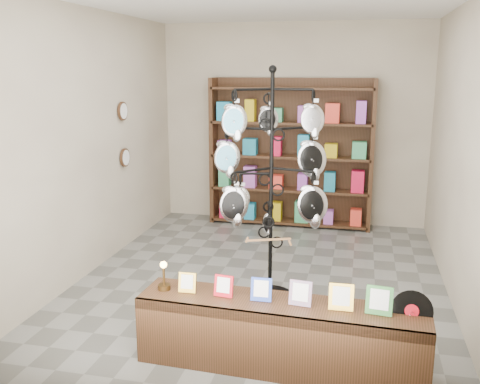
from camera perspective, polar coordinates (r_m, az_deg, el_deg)
name	(u,v)px	position (r m, az deg, el deg)	size (l,w,h in m)	color
ground	(261,280)	(6.12, 2.29, -9.36)	(5.00, 5.00, 0.00)	slate
room_envelope	(263,115)	(5.68, 2.46, 8.17)	(5.00, 5.00, 5.00)	#C0B59B
display_tree	(271,169)	(5.30, 3.37, 2.51)	(1.24, 1.22, 2.36)	black
front_shelf	(280,335)	(4.38, 4.29, -14.96)	(2.28, 0.56, 0.80)	black
back_shelving	(290,158)	(8.03, 5.40, 3.66)	(2.42, 0.36, 2.20)	black
wall_clocks	(124,135)	(7.08, -12.29, 6.01)	(0.03, 0.24, 0.84)	black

